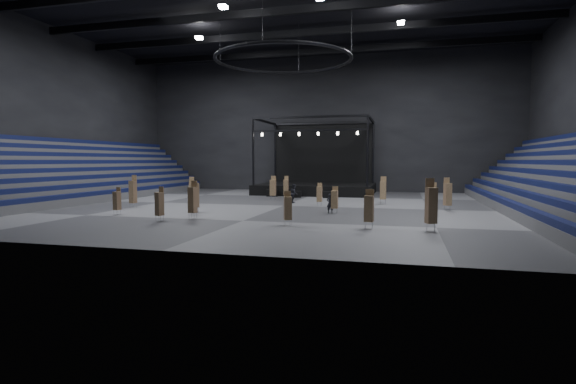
% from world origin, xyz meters
% --- Properties ---
extents(floor, '(50.00, 50.00, 0.00)m').
position_xyz_m(floor, '(0.00, 0.00, 0.00)').
color(floor, '#575659').
rests_on(floor, ground).
extents(ceiling, '(50.00, 42.00, 0.20)m').
position_xyz_m(ceiling, '(0.00, 0.00, 18.00)').
color(ceiling, black).
rests_on(ceiling, wall_back).
extents(wall_back, '(50.00, 0.20, 18.00)m').
position_xyz_m(wall_back, '(0.00, 21.00, 9.00)').
color(wall_back, black).
rests_on(wall_back, ground).
extents(wall_front, '(50.00, 0.20, 18.00)m').
position_xyz_m(wall_front, '(0.00, -21.00, 9.00)').
color(wall_front, black).
rests_on(wall_front, ground).
extents(wall_left, '(0.20, 42.00, 18.00)m').
position_xyz_m(wall_left, '(-25.00, 0.00, 9.00)').
color(wall_left, black).
rests_on(wall_left, ground).
extents(bleachers_left, '(7.20, 40.00, 6.40)m').
position_xyz_m(bleachers_left, '(-22.94, 0.00, 1.73)').
color(bleachers_left, '#4A4A4C').
rests_on(bleachers_left, floor).
extents(bleachers_right, '(7.20, 40.00, 6.40)m').
position_xyz_m(bleachers_right, '(22.94, 0.00, 1.73)').
color(bleachers_right, '#4A4A4C').
rests_on(bleachers_right, floor).
extents(stage, '(14.00, 10.00, 9.20)m').
position_xyz_m(stage, '(0.00, 16.24, 1.45)').
color(stage, black).
rests_on(stage, floor).
extents(truss_ring, '(12.30, 12.30, 5.15)m').
position_xyz_m(truss_ring, '(-0.00, 0.00, 13.00)').
color(truss_ring, black).
rests_on(truss_ring, ceiling).
extents(roof_girders, '(49.00, 30.35, 0.70)m').
position_xyz_m(roof_girders, '(0.00, -0.00, 17.20)').
color(roof_girders, black).
rests_on(roof_girders, ceiling).
extents(floodlights, '(28.60, 16.60, 0.25)m').
position_xyz_m(floodlights, '(0.00, -4.00, 16.60)').
color(floodlights, white).
rests_on(floodlights, roof_girders).
extents(flight_case_left, '(1.38, 0.93, 0.84)m').
position_xyz_m(flight_case_left, '(-4.03, 9.89, 0.42)').
color(flight_case_left, black).
rests_on(flight_case_left, floor).
extents(flight_case_mid, '(1.16, 0.69, 0.73)m').
position_xyz_m(flight_case_mid, '(-0.99, 9.06, 0.36)').
color(flight_case_mid, black).
rests_on(flight_case_mid, floor).
extents(flight_case_right, '(1.17, 0.72, 0.73)m').
position_xyz_m(flight_case_right, '(2.50, 9.35, 0.36)').
color(flight_case_right, black).
rests_on(flight_case_right, floor).
extents(chair_stack_0, '(0.55, 0.55, 2.83)m').
position_xyz_m(chair_stack_0, '(-12.16, -4.90, 1.43)').
color(chair_stack_0, silver).
rests_on(chair_stack_0, floor).
extents(chair_stack_1, '(0.58, 0.58, 2.32)m').
position_xyz_m(chair_stack_1, '(-5.43, -11.99, 1.20)').
color(chair_stack_1, silver).
rests_on(chair_stack_1, floor).
extents(chair_stack_2, '(0.52, 0.52, 2.07)m').
position_xyz_m(chair_stack_2, '(-10.40, -9.63, 1.09)').
color(chair_stack_2, silver).
rests_on(chair_stack_2, floor).
extents(chair_stack_3, '(0.60, 0.60, 2.18)m').
position_xyz_m(chair_stack_3, '(3.53, -11.99, 1.14)').
color(chair_stack_3, silver).
rests_on(chair_stack_3, floor).
extents(chair_stack_4, '(0.46, 0.46, 2.42)m').
position_xyz_m(chair_stack_4, '(-1.87, 8.01, 1.24)').
color(chair_stack_4, silver).
rests_on(chair_stack_4, floor).
extents(chair_stack_5, '(0.58, 0.58, 2.67)m').
position_xyz_m(chair_stack_5, '(-3.86, -10.21, 1.37)').
color(chair_stack_5, silver).
rests_on(chair_stack_5, floor).
extents(chair_stack_6, '(0.45, 0.45, 2.07)m').
position_xyz_m(chair_stack_6, '(3.16, 0.78, 1.09)').
color(chair_stack_6, silver).
rests_on(chair_stack_6, floor).
extents(chair_stack_7, '(0.50, 0.50, 2.09)m').
position_xyz_m(chair_stack_7, '(5.37, -4.67, 1.11)').
color(chair_stack_7, silver).
rests_on(chair_stack_7, floor).
extents(chair_stack_8, '(0.67, 0.67, 2.70)m').
position_xyz_m(chair_stack_8, '(13.99, -0.43, 1.39)').
color(chair_stack_8, silver).
rests_on(chair_stack_8, floor).
extents(chair_stack_9, '(0.56, 0.56, 2.49)m').
position_xyz_m(chair_stack_9, '(-2.71, 5.82, 1.31)').
color(chair_stack_9, silver).
rests_on(chair_stack_9, floor).
extents(chair_stack_10, '(0.71, 0.71, 3.06)m').
position_xyz_m(chair_stack_10, '(12.08, -11.99, 1.55)').
color(chair_stack_10, silver).
rests_on(chair_stack_10, floor).
extents(chair_stack_11, '(0.66, 0.66, 2.33)m').
position_xyz_m(chair_stack_11, '(-5.35, -6.85, 1.23)').
color(chair_stack_11, silver).
rests_on(chair_stack_11, floor).
extents(chair_stack_12, '(0.58, 0.58, 2.59)m').
position_xyz_m(chair_stack_12, '(8.66, 3.85, 1.36)').
color(chair_stack_12, silver).
rests_on(chair_stack_12, floor).
extents(chair_stack_13, '(0.57, 0.57, 2.42)m').
position_xyz_m(chair_stack_13, '(12.69, -3.12, 1.28)').
color(chair_stack_13, silver).
rests_on(chair_stack_13, floor).
extents(chair_stack_14, '(0.57, 0.57, 2.37)m').
position_xyz_m(chair_stack_14, '(8.54, -11.99, 1.26)').
color(chair_stack_14, silver).
rests_on(chair_stack_14, floor).
extents(chair_stack_15, '(0.60, 0.60, 2.59)m').
position_xyz_m(chair_stack_15, '(-8.44, -1.26, 1.32)').
color(chair_stack_15, silver).
rests_on(chair_stack_15, floor).
extents(man_center, '(0.59, 0.41, 1.55)m').
position_xyz_m(man_center, '(5.03, -4.73, 0.77)').
color(man_center, black).
rests_on(man_center, floor).
extents(crew_member, '(0.85, 1.01, 1.84)m').
position_xyz_m(crew_member, '(0.27, 2.98, 0.92)').
color(crew_member, black).
rests_on(crew_member, floor).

